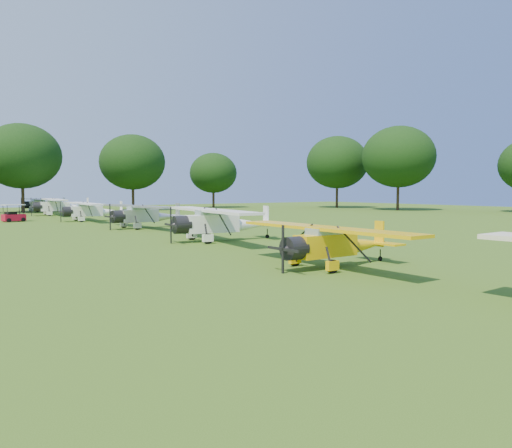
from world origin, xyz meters
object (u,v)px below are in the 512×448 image
(aircraft_5, at_px, (91,209))
(golf_cart, at_px, (13,216))
(aircraft_6, at_px, (60,205))
(aircraft_3, at_px, (220,220))
(aircraft_2, at_px, (334,241))
(aircraft_7, at_px, (43,203))
(aircraft_4, at_px, (145,214))

(aircraft_5, xyz_separation_m, golf_cart, (-7.08, 3.42, -0.64))
(aircraft_6, bearing_deg, aircraft_3, -84.20)
(aircraft_2, bearing_deg, aircraft_7, 87.62)
(aircraft_6, xyz_separation_m, aircraft_7, (0.54, 12.95, -0.11))
(aircraft_6, bearing_deg, aircraft_2, -86.16)
(golf_cart, bearing_deg, aircraft_7, 58.43)
(aircraft_2, bearing_deg, aircraft_6, 87.96)
(aircraft_5, height_order, golf_cart, aircraft_5)
(aircraft_6, distance_m, aircraft_7, 12.96)
(aircraft_3, xyz_separation_m, aircraft_7, (-0.35, 52.61, -0.09))
(aircraft_3, relative_size, aircraft_7, 1.07)
(aircraft_5, bearing_deg, aircraft_3, -85.94)
(aircraft_3, height_order, aircraft_7, aircraft_3)
(aircraft_5, bearing_deg, aircraft_7, 90.73)
(aircraft_3, relative_size, aircraft_6, 0.99)
(golf_cart, bearing_deg, aircraft_6, 42.76)
(aircraft_4, xyz_separation_m, aircraft_7, (-0.40, 39.58, -0.02))
(aircraft_3, relative_size, aircraft_4, 1.05)
(aircraft_3, bearing_deg, aircraft_2, -90.97)
(aircraft_3, height_order, aircraft_5, aircraft_3)
(aircraft_3, bearing_deg, aircraft_7, 96.33)
(aircraft_2, relative_size, aircraft_6, 0.84)
(aircraft_4, height_order, golf_cart, aircraft_4)
(aircraft_6, bearing_deg, aircraft_7, 92.14)
(aircraft_7, bearing_deg, aircraft_6, -101.81)
(aircraft_3, relative_size, aircraft_5, 1.09)
(aircraft_7, bearing_deg, golf_cart, -117.37)
(aircraft_7, bearing_deg, aircraft_5, -100.66)
(aircraft_6, height_order, aircraft_7, aircraft_6)
(aircraft_7, xyz_separation_m, golf_cart, (-7.67, -23.67, -0.65))
(aircraft_4, bearing_deg, aircraft_2, -99.03)
(aircraft_3, bearing_deg, aircraft_4, 95.71)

